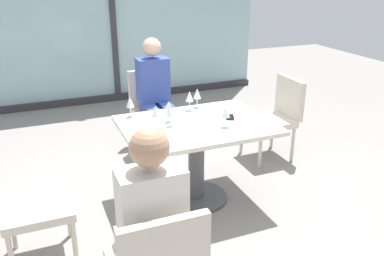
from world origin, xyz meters
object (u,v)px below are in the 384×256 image
Objects in this scene: wine_glass_2 at (197,94)px; cell_phone_on_table at (230,117)px; chair_far_right at (276,113)px; wine_glass_1 at (226,112)px; wine_glass_0 at (189,97)px; dining_table_main at (196,143)px; wine_glass_3 at (130,102)px; handbag_0 at (160,154)px; chair_side_end at (21,201)px; wine_glass_6 at (169,107)px; coffee_cup at (162,131)px; person_near_window at (155,90)px; wine_glass_5 at (170,111)px; wine_glass_4 at (156,112)px; chair_near_window at (153,105)px; person_front_left at (149,222)px.

cell_phone_on_table is at bearing -66.19° from wine_glass_2.
chair_far_right is 4.70× the size of wine_glass_1.
wine_glass_2 is at bearing 28.01° from wine_glass_0.
wine_glass_3 reaches higher than dining_table_main.
dining_table_main reaches higher than handbag_0.
chair_side_end is at bearing -155.93° from wine_glass_0.
wine_glass_6 is (1.22, 0.47, 0.37)m from chair_side_end.
wine_glass_2 is at bearing 45.69° from coffee_cup.
wine_glass_3 is at bearing 175.62° from wine_glass_0.
person_near_window is 6.81× the size of wine_glass_0.
wine_glass_1 is 1.00× the size of wine_glass_5.
chair_far_right is 0.99m from cell_phone_on_table.
coffee_cup reaches higher than dining_table_main.
chair_far_right is 1.15m from wine_glass_0.
chair_far_right is 4.70× the size of wine_glass_4.
wine_glass_3 is (-0.66, 0.54, 0.00)m from wine_glass_1.
coffee_cup reaches higher than cell_phone_on_table.
chair_side_end is at bearing -131.19° from chair_near_window.
chair_side_end is 2.71m from chair_far_right.
cell_phone_on_table is (0.55, 0.00, -0.13)m from wine_glass_5.
wine_glass_6 is (-0.20, -1.05, 0.16)m from person_near_window.
cell_phone_on_table is at bearing -23.73° from wine_glass_3.
wine_glass_0 is 1.28× the size of cell_phone_on_table.
chair_near_window is 6.04× the size of cell_phone_on_table.
wine_glass_4 is at bearing 156.87° from wine_glass_1.
chair_near_window is at bearing 100.31° from wine_glass_2.
dining_table_main is 1.44× the size of chair_far_right.
wine_glass_2 is 1.00× the size of wine_glass_3.
wine_glass_2 is (0.93, 1.56, 0.16)m from person_front_left.
coffee_cup is (-0.16, -0.29, -0.09)m from wine_glass_6.
cell_phone_on_table is (0.68, 0.18, -0.04)m from coffee_cup.
cell_phone_on_table is (0.53, -0.11, -0.13)m from wine_glass_6.
wine_glass_2 is 1.00× the size of wine_glass_4.
chair_near_window and chair_far_right have the same top height.
chair_near_window is at bearing 90.00° from dining_table_main.
wine_glass_6 reaches higher than chair_near_window.
wine_glass_4 reaches higher than coffee_cup.
wine_glass_6 is at bearing 76.15° from wine_glass_5.
chair_far_right is 1.31m from handbag_0.
chair_side_end is 4.70× the size of wine_glass_0.
wine_glass_6 is 2.06× the size of coffee_cup.
wine_glass_0 is 0.85m from handbag_0.
wine_glass_3 is at bearing 138.43° from wine_glass_6.
person_near_window is at bearing 51.08° from handbag_0.
wine_glass_3 and wine_glass_5 have the same top height.
wine_glass_3 is 0.62× the size of handbag_0.
coffee_cup is (-0.36, -1.45, 0.28)m from chair_near_window.
chair_far_right is 1.51m from wine_glass_5.
wine_glass_0 is 0.51m from wine_glass_1.
coffee_cup is at bearing -118.75° from wine_glass_6.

